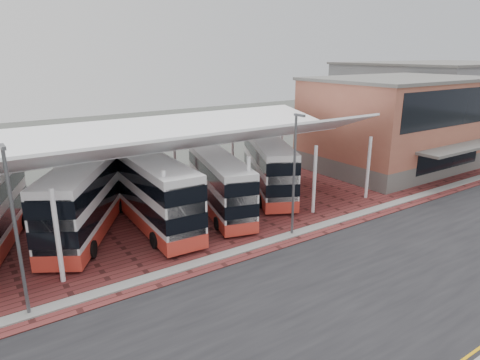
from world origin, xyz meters
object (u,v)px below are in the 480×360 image
(bus_3, at_px, (152,192))
(bus_5, at_px, (268,168))
(bus_2, at_px, (85,199))
(bus_4, at_px, (220,185))
(terminal, at_px, (398,122))

(bus_3, height_order, bus_5, bus_3)
(bus_5, bearing_deg, bus_2, -153.67)
(bus_2, relative_size, bus_4, 1.08)
(bus_2, height_order, bus_4, bus_2)
(terminal, distance_m, bus_3, 27.96)
(bus_5, bearing_deg, bus_3, -148.10)
(terminal, xyz_separation_m, bus_3, (-27.86, -0.84, -2.22))
(terminal, height_order, bus_5, terminal)
(bus_4, bearing_deg, bus_3, -170.46)
(bus_2, xyz_separation_m, bus_3, (4.22, -1.10, -0.01))
(bus_2, distance_m, bus_4, 9.50)
(bus_3, distance_m, bus_5, 10.93)
(bus_3, xyz_separation_m, bus_4, (5.13, -0.54, -0.28))
(bus_3, relative_size, bus_5, 1.06)
(bus_3, relative_size, bus_4, 1.12)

